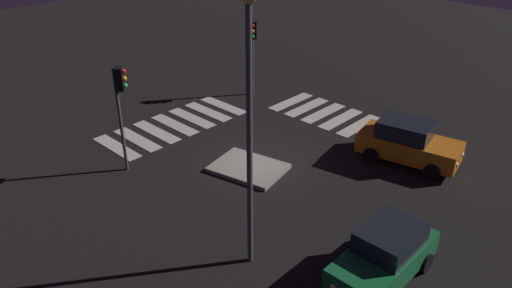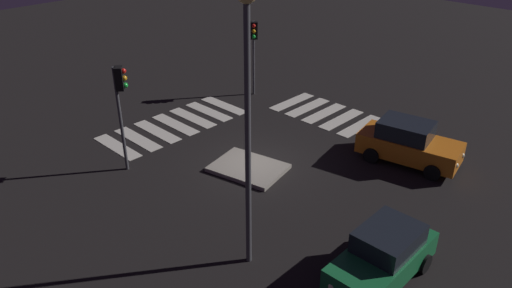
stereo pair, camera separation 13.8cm
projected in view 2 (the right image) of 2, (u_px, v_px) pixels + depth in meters
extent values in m
plane|color=black|center=(256.00, 164.00, 21.81)|extent=(80.00, 80.00, 0.00)
cube|color=gray|center=(248.00, 168.00, 21.31)|extent=(3.45, 2.87, 0.18)
cube|color=#196B38|center=(382.00, 261.00, 15.11)|extent=(1.76, 4.03, 0.82)
cube|color=black|center=(389.00, 238.00, 14.92)|extent=(1.58, 2.07, 0.67)
cylinder|color=black|center=(335.00, 277.00, 15.00)|extent=(0.24, 0.65, 0.65)
cylinder|color=black|center=(424.00, 263.00, 15.57)|extent=(0.24, 0.65, 0.65)
cylinder|color=black|center=(378.00, 240.00, 16.60)|extent=(0.24, 0.65, 0.65)
sphere|color=#F2EABF|center=(332.00, 287.00, 14.14)|extent=(0.22, 0.22, 0.22)
cube|color=orange|center=(409.00, 147.00, 21.62)|extent=(4.61, 2.62, 0.89)
cube|color=black|center=(406.00, 129.00, 21.37)|extent=(2.49, 2.07, 0.72)
cylinder|color=black|center=(444.00, 155.00, 21.82)|extent=(0.73, 0.38, 0.70)
cylinder|color=black|center=(432.00, 172.00, 20.47)|extent=(0.73, 0.38, 0.70)
cylinder|color=black|center=(386.00, 140.00, 23.14)|extent=(0.73, 0.38, 0.70)
cylinder|color=black|center=(371.00, 155.00, 21.79)|extent=(0.73, 0.38, 0.70)
sphere|color=#F2EABF|center=(462.00, 155.00, 20.95)|extent=(0.23, 0.23, 0.23)
sphere|color=#F2EABF|center=(456.00, 165.00, 20.20)|extent=(0.23, 0.23, 0.23)
cylinder|color=#47474C|center=(254.00, 59.00, 28.16)|extent=(0.14, 0.14, 4.36)
cube|color=black|center=(254.00, 30.00, 27.21)|extent=(0.54, 0.54, 0.96)
sphere|color=red|center=(254.00, 26.00, 26.90)|extent=(0.22, 0.22, 0.22)
sphere|color=orange|center=(254.00, 31.00, 27.04)|extent=(0.22, 0.22, 0.22)
sphere|color=green|center=(254.00, 37.00, 27.18)|extent=(0.22, 0.22, 0.22)
cylinder|color=#47474C|center=(121.00, 121.00, 20.32)|extent=(0.14, 0.14, 4.67)
cube|color=black|center=(119.00, 78.00, 19.47)|extent=(0.54, 0.53, 0.96)
sphere|color=red|center=(123.00, 71.00, 19.35)|extent=(0.22, 0.22, 0.22)
sphere|color=orange|center=(124.00, 78.00, 19.48)|extent=(0.22, 0.22, 0.22)
sphere|color=green|center=(125.00, 85.00, 19.62)|extent=(0.22, 0.22, 0.22)
cylinder|color=#47474C|center=(248.00, 148.00, 14.21)|extent=(0.18, 0.18, 8.44)
cube|color=silver|center=(400.00, 140.00, 23.83)|extent=(0.70, 3.20, 0.02)
cube|color=silver|center=(379.00, 133.00, 24.54)|extent=(0.70, 3.20, 0.02)
cube|color=silver|center=(360.00, 126.00, 25.25)|extent=(0.70, 3.20, 0.02)
cube|color=silver|center=(341.00, 119.00, 25.96)|extent=(0.70, 3.20, 0.02)
cube|color=silver|center=(324.00, 113.00, 26.67)|extent=(0.70, 3.20, 0.02)
cube|color=silver|center=(308.00, 107.00, 27.37)|extent=(0.70, 3.20, 0.02)
cube|color=silver|center=(292.00, 102.00, 28.08)|extent=(0.70, 3.20, 0.02)
cube|color=silver|center=(224.00, 106.00, 27.60)|extent=(3.20, 0.70, 0.02)
cube|color=silver|center=(209.00, 111.00, 26.87)|extent=(3.20, 0.70, 0.02)
cube|color=silver|center=(192.00, 118.00, 26.14)|extent=(3.20, 0.70, 0.02)
cube|color=silver|center=(175.00, 124.00, 25.41)|extent=(3.20, 0.70, 0.02)
cube|color=silver|center=(157.00, 131.00, 24.68)|extent=(3.20, 0.70, 0.02)
cube|color=silver|center=(138.00, 139.00, 23.95)|extent=(3.20, 0.70, 0.02)
cube|color=silver|center=(117.00, 147.00, 23.22)|extent=(3.20, 0.70, 0.02)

